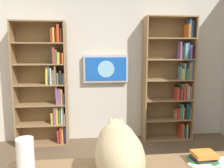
{
  "coord_description": "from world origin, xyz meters",
  "views": [
    {
      "loc": [
        0.28,
        1.59,
        1.53
      ],
      "look_at": [
        0.0,
        -1.11,
        1.14
      ],
      "focal_mm": 35.01,
      "sensor_mm": 36.0,
      "label": 1
    }
  ],
  "objects_px": {
    "cat": "(119,151)",
    "bookshelf_right": "(47,85)",
    "desk_book_stack": "(203,158)",
    "open_binder": "(217,168)",
    "paper_towel_roll": "(25,156)",
    "wall_mounted_tv": "(106,69)",
    "bookshelf_left": "(174,80)"
  },
  "relations": [
    {
      "from": "wall_mounted_tv",
      "to": "desk_book_stack",
      "type": "distance_m",
      "value": 2.45
    },
    {
      "from": "open_binder",
      "to": "paper_towel_roll",
      "type": "distance_m",
      "value": 1.27
    },
    {
      "from": "desk_book_stack",
      "to": "open_binder",
      "type": "bearing_deg",
      "value": 115.14
    },
    {
      "from": "bookshelf_left",
      "to": "cat",
      "type": "distance_m",
      "value": 2.72
    },
    {
      "from": "bookshelf_right",
      "to": "wall_mounted_tv",
      "type": "xyz_separation_m",
      "value": [
        -0.98,
        -0.08,
        0.25
      ]
    },
    {
      "from": "open_binder",
      "to": "paper_towel_roll",
      "type": "xyz_separation_m",
      "value": [
        1.26,
        -0.08,
        0.11
      ]
    },
    {
      "from": "desk_book_stack",
      "to": "paper_towel_roll",
      "type": "bearing_deg",
      "value": 0.99
    },
    {
      "from": "bookshelf_left",
      "to": "wall_mounted_tv",
      "type": "height_order",
      "value": "bookshelf_left"
    },
    {
      "from": "bookshelf_left",
      "to": "bookshelf_right",
      "type": "bearing_deg",
      "value": 0.02
    },
    {
      "from": "bookshelf_right",
      "to": "desk_book_stack",
      "type": "distance_m",
      "value": 2.73
    },
    {
      "from": "desk_book_stack",
      "to": "bookshelf_right",
      "type": "bearing_deg",
      "value": -56.56
    },
    {
      "from": "bookshelf_right",
      "to": "desk_book_stack",
      "type": "bearing_deg",
      "value": 123.44
    },
    {
      "from": "cat",
      "to": "open_binder",
      "type": "relative_size",
      "value": 1.82
    },
    {
      "from": "cat",
      "to": "paper_towel_roll",
      "type": "xyz_separation_m",
      "value": [
        0.59,
        -0.1,
        -0.06
      ]
    },
    {
      "from": "paper_towel_roll",
      "to": "desk_book_stack",
      "type": "relative_size",
      "value": 1.14
    },
    {
      "from": "bookshelf_left",
      "to": "bookshelf_right",
      "type": "xyz_separation_m",
      "value": [
        2.17,
        0.0,
        -0.05
      ]
    },
    {
      "from": "wall_mounted_tv",
      "to": "cat",
      "type": "relative_size",
      "value": 1.14
    },
    {
      "from": "bookshelf_left",
      "to": "bookshelf_right",
      "type": "height_order",
      "value": "bookshelf_left"
    },
    {
      "from": "open_binder",
      "to": "paper_towel_roll",
      "type": "bearing_deg",
      "value": -3.46
    },
    {
      "from": "cat",
      "to": "open_binder",
      "type": "height_order",
      "value": "cat"
    },
    {
      "from": "open_binder",
      "to": "paper_towel_roll",
      "type": "height_order",
      "value": "paper_towel_roll"
    },
    {
      "from": "bookshelf_right",
      "to": "cat",
      "type": "distance_m",
      "value": 2.54
    },
    {
      "from": "bookshelf_right",
      "to": "open_binder",
      "type": "bearing_deg",
      "value": 123.12
    },
    {
      "from": "bookshelf_left",
      "to": "desk_book_stack",
      "type": "xyz_separation_m",
      "value": [
        0.67,
        2.27,
        -0.26
      ]
    },
    {
      "from": "bookshelf_left",
      "to": "paper_towel_roll",
      "type": "relative_size",
      "value": 8.95
    },
    {
      "from": "bookshelf_left",
      "to": "wall_mounted_tv",
      "type": "distance_m",
      "value": 1.21
    },
    {
      "from": "bookshelf_left",
      "to": "paper_towel_roll",
      "type": "bearing_deg",
      "value": 50.53
    },
    {
      "from": "cat",
      "to": "bookshelf_right",
      "type": "bearing_deg",
      "value": -70.0
    },
    {
      "from": "desk_book_stack",
      "to": "cat",
      "type": "bearing_deg",
      "value": 11.01
    },
    {
      "from": "bookshelf_left",
      "to": "bookshelf_right",
      "type": "relative_size",
      "value": 1.05
    },
    {
      "from": "paper_towel_roll",
      "to": "cat",
      "type": "bearing_deg",
      "value": 170.25
    },
    {
      "from": "bookshelf_right",
      "to": "wall_mounted_tv",
      "type": "distance_m",
      "value": 1.01
    }
  ]
}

